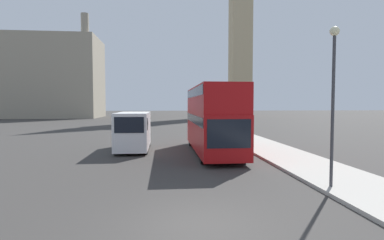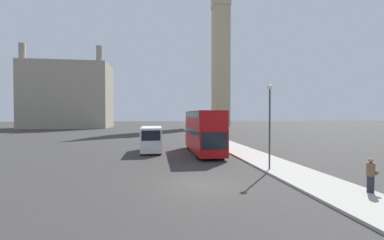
{
  "view_description": "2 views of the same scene",
  "coord_description": "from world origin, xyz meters",
  "px_view_note": "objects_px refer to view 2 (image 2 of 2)",
  "views": [
    {
      "loc": [
        -0.92,
        -7.93,
        3.33
      ],
      "look_at": [
        1.18,
        14.11,
        2.17
      ],
      "focal_mm": 28.0,
      "sensor_mm": 36.0,
      "label": 1
    },
    {
      "loc": [
        -2.64,
        -14.56,
        4.09
      ],
      "look_at": [
        2.35,
        20.34,
        3.38
      ],
      "focal_mm": 24.0,
      "sensor_mm": 36.0,
      "label": 2
    }
  ],
  "objects_px": {
    "clock_tower": "(221,35)",
    "street_lamp": "(270,114)",
    "pedestrian": "(371,175)",
    "white_van": "(151,139)",
    "red_double_decker_bus": "(203,130)"
  },
  "relations": [
    {
      "from": "clock_tower",
      "to": "street_lamp",
      "type": "xyz_separation_m",
      "value": [
        -14.69,
        -70.79,
        -28.1
      ]
    },
    {
      "from": "pedestrian",
      "to": "street_lamp",
      "type": "height_order",
      "value": "street_lamp"
    },
    {
      "from": "clock_tower",
      "to": "white_van",
      "type": "xyz_separation_m",
      "value": [
        -23.31,
        -59.9,
        -30.77
      ]
    },
    {
      "from": "red_double_decker_bus",
      "to": "street_lamp",
      "type": "relative_size",
      "value": 1.69
    },
    {
      "from": "white_van",
      "to": "street_lamp",
      "type": "xyz_separation_m",
      "value": [
        8.62,
        -10.88,
        2.67
      ]
    },
    {
      "from": "red_double_decker_bus",
      "to": "street_lamp",
      "type": "height_order",
      "value": "street_lamp"
    },
    {
      "from": "clock_tower",
      "to": "pedestrian",
      "type": "bearing_deg",
      "value": -98.92
    },
    {
      "from": "white_van",
      "to": "street_lamp",
      "type": "height_order",
      "value": "street_lamp"
    },
    {
      "from": "red_double_decker_bus",
      "to": "street_lamp",
      "type": "xyz_separation_m",
      "value": [
        3.13,
        -9.22,
        1.63
      ]
    },
    {
      "from": "red_double_decker_bus",
      "to": "clock_tower",
      "type": "bearing_deg",
      "value": 73.86
    },
    {
      "from": "white_van",
      "to": "red_double_decker_bus",
      "type": "bearing_deg",
      "value": -16.88
    },
    {
      "from": "red_double_decker_bus",
      "to": "white_van",
      "type": "bearing_deg",
      "value": 163.12
    },
    {
      "from": "white_van",
      "to": "street_lamp",
      "type": "relative_size",
      "value": 0.91
    },
    {
      "from": "pedestrian",
      "to": "street_lamp",
      "type": "bearing_deg",
      "value": 113.8
    },
    {
      "from": "red_double_decker_bus",
      "to": "pedestrian",
      "type": "xyz_separation_m",
      "value": [
        5.77,
        -15.21,
        -1.49
      ]
    }
  ]
}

